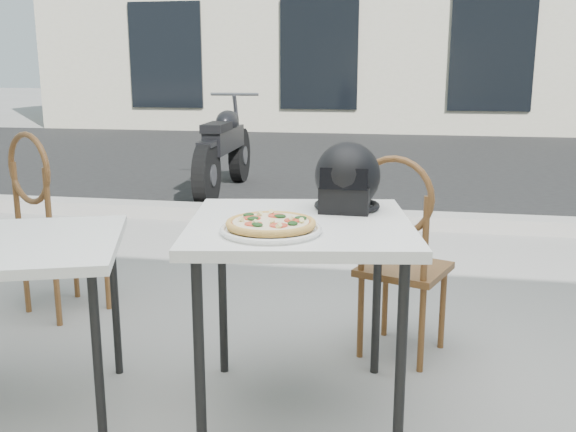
% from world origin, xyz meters
% --- Properties ---
extents(ground, '(80.00, 80.00, 0.00)m').
position_xyz_m(ground, '(0.00, 0.00, 0.00)').
color(ground, gray).
rests_on(ground, ground).
extents(street_asphalt, '(30.00, 8.00, 0.00)m').
position_xyz_m(street_asphalt, '(0.00, 7.00, 0.00)').
color(street_asphalt, black).
rests_on(street_asphalt, ground).
extents(curb, '(30.00, 0.25, 0.12)m').
position_xyz_m(curb, '(0.00, 3.00, 0.06)').
color(curb, gray).
rests_on(curb, ground).
extents(cafe_table_main, '(0.93, 0.93, 0.77)m').
position_xyz_m(cafe_table_main, '(-0.24, -0.14, 0.70)').
color(cafe_table_main, white).
rests_on(cafe_table_main, ground).
extents(plate, '(0.36, 0.36, 0.02)m').
position_xyz_m(plate, '(-0.31, -0.33, 0.78)').
color(plate, white).
rests_on(plate, cafe_table_main).
extents(pizza, '(0.32, 0.32, 0.04)m').
position_xyz_m(pizza, '(-0.31, -0.33, 0.80)').
color(pizza, '#E4AE53').
rests_on(pizza, plate).
extents(helmet, '(0.27, 0.28, 0.27)m').
position_xyz_m(helmet, '(-0.09, 0.09, 0.89)').
color(helmet, black).
rests_on(helmet, cafe_table_main).
extents(cafe_chair_main, '(0.47, 0.47, 0.96)m').
position_xyz_m(cafe_chair_main, '(0.12, 0.41, 0.53)').
color(cafe_chair_main, brown).
rests_on(cafe_chair_main, ground).
extents(cafe_table_side, '(0.94, 0.94, 0.70)m').
position_xyz_m(cafe_table_side, '(-1.26, -0.36, 0.64)').
color(cafe_table_side, white).
rests_on(cafe_table_side, ground).
extents(cafe_chair_side, '(0.52, 0.52, 1.01)m').
position_xyz_m(cafe_chair_side, '(-1.72, 0.63, 0.56)').
color(cafe_chair_side, brown).
rests_on(cafe_chair_side, ground).
extents(motorcycle, '(0.55, 2.12, 1.05)m').
position_xyz_m(motorcycle, '(-1.78, 4.19, 0.46)').
color(motorcycle, black).
rests_on(motorcycle, street_asphalt).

